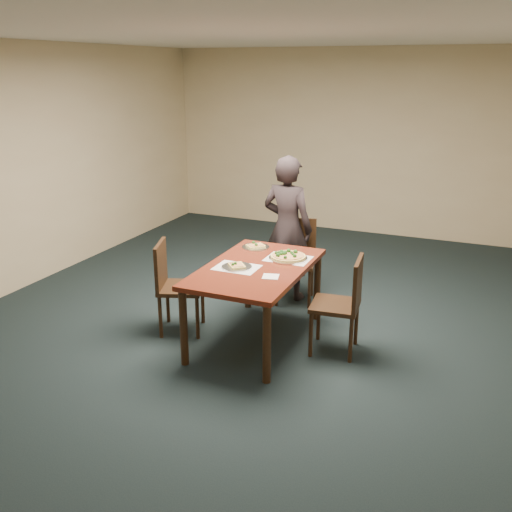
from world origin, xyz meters
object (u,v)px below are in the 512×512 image
at_px(slice_plate_far, 256,246).
at_px(slice_plate_near, 237,266).
at_px(chair_left, 173,282).
at_px(diner, 287,228).
at_px(dining_table, 256,276).
at_px(chair_far, 296,255).
at_px(pizza_pan, 288,256).
at_px(chair_right, 344,300).

bearing_deg(slice_plate_far, slice_plate_near, -82.69).
height_order(chair_left, diner, diner).
xyz_separation_m(diner, slice_plate_near, (-0.04, -1.26, -0.04)).
xyz_separation_m(dining_table, chair_left, (-0.83, -0.12, -0.14)).
height_order(chair_far, pizza_pan, chair_far).
bearing_deg(dining_table, slice_plate_near, -145.15).
xyz_separation_m(chair_left, slice_plate_near, (0.68, 0.02, 0.25)).
distance_m(pizza_pan, slice_plate_near, 0.55).
bearing_deg(dining_table, chair_left, -171.66).
bearing_deg(slice_plate_near, chair_left, -178.50).
distance_m(diner, slice_plate_far, 0.64).
height_order(slice_plate_near, slice_plate_far, slice_plate_far).
distance_m(chair_right, diner, 1.45).
distance_m(pizza_pan, slice_plate_far, 0.48).
bearing_deg(chair_right, chair_far, -147.76).
bearing_deg(pizza_pan, dining_table, -121.39).
height_order(chair_far, slice_plate_far, chair_far).
bearing_deg(pizza_pan, diner, 110.35).
distance_m(chair_left, slice_plate_far, 0.92).
xyz_separation_m(chair_far, slice_plate_near, (-0.15, -1.24, 0.25)).
xyz_separation_m(dining_table, pizza_pan, (0.20, 0.32, 0.12)).
xyz_separation_m(chair_left, chair_right, (1.66, 0.21, 0.00)).
relative_size(pizza_pan, slice_plate_near, 1.34).
bearing_deg(slice_plate_near, pizza_pan, 50.91).
bearing_deg(slice_plate_near, slice_plate_far, 97.31).
xyz_separation_m(chair_far, pizza_pan, (0.20, -0.81, 0.26)).
height_order(chair_far, chair_left, same).
distance_m(chair_right, slice_plate_far, 1.17).
height_order(chair_left, slice_plate_far, chair_left).
distance_m(chair_far, chair_left, 1.51).
xyz_separation_m(slice_plate_near, slice_plate_far, (-0.08, 0.63, -0.00)).
bearing_deg(chair_far, chair_left, -136.86).
bearing_deg(pizza_pan, chair_far, 103.50).
relative_size(chair_far, chair_left, 1.00).
height_order(chair_right, slice_plate_far, chair_right).
distance_m(dining_table, chair_left, 0.85).
distance_m(chair_far, pizza_pan, 0.87).
relative_size(dining_table, pizza_pan, 4.01).
bearing_deg(slice_plate_far, chair_right, -22.83).
distance_m(dining_table, slice_plate_near, 0.21).
relative_size(chair_far, slice_plate_near, 3.25).
bearing_deg(slice_plate_far, chair_far, 69.02).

